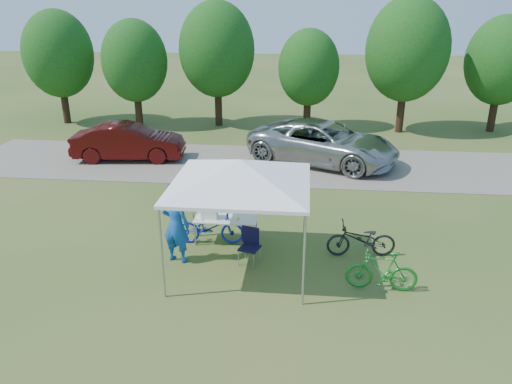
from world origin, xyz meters
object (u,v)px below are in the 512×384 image
at_px(sedan, 129,142).
at_px(cyclist, 176,225).
at_px(folding_chair, 250,242).
at_px(bike_dark, 361,240).
at_px(bike_blue, 210,227).
at_px(folding_table, 226,220).
at_px(cooler, 209,212).
at_px(bike_green, 382,271).
at_px(minivan, 323,143).

bearing_deg(sedan, cyclist, -159.61).
bearing_deg(cyclist, folding_chair, -161.10).
height_order(bike_dark, sedan, sedan).
bearing_deg(bike_blue, folding_table, -78.64).
bearing_deg(cooler, sedan, 123.77).
distance_m(folding_table, bike_dark, 3.54).
distance_m(cyclist, sedan, 8.93).
bearing_deg(folding_chair, bike_blue, 159.77).
bearing_deg(bike_green, folding_table, -114.60).
bearing_deg(cyclist, folding_table, -117.77).
distance_m(bike_green, minivan, 9.25).
distance_m(folding_table, sedan, 8.49).
relative_size(folding_table, sedan, 0.38).
relative_size(cooler, bike_dark, 0.25).
xyz_separation_m(bike_green, minivan, (-1.07, 9.18, 0.36)).
distance_m(bike_green, sedan, 12.50).
bearing_deg(minivan, bike_green, -149.92).
bearing_deg(cooler, bike_green, -25.14).
relative_size(bike_blue, minivan, 0.30).
relative_size(bike_green, sedan, 0.36).
xyz_separation_m(bike_blue, bike_dark, (3.92, -0.33, -0.01)).
relative_size(cooler, sedan, 0.10).
height_order(folding_chair, bike_blue, bike_blue).
height_order(folding_table, cyclist, cyclist).
distance_m(folding_chair, bike_blue, 1.47).
relative_size(folding_chair, sedan, 0.20).
bearing_deg(bike_dark, bike_green, 5.99).
bearing_deg(folding_table, cooler, 180.00).
xyz_separation_m(cyclist, sedan, (-3.97, 7.99, -0.23)).
relative_size(folding_chair, cooler, 2.04).
bearing_deg(folding_table, sedan, 126.23).
bearing_deg(cyclist, bike_green, -175.17).
bearing_deg(bike_dark, folding_table, -102.18).
height_order(cyclist, bike_green, cyclist).
height_order(cooler, sedan, sedan).
distance_m(folding_table, bike_blue, 0.46).
relative_size(bike_green, minivan, 0.27).
relative_size(cyclist, minivan, 0.33).
relative_size(cyclist, sedan, 0.44).
bearing_deg(bike_dark, minivan, -179.19).
bearing_deg(sedan, minivan, -93.57).
bearing_deg(folding_chair, cyclist, -158.45).
xyz_separation_m(bike_dark, minivan, (-0.77, 7.63, 0.38)).
bearing_deg(folding_table, bike_green, -27.62).
height_order(cyclist, bike_dark, cyclist).
height_order(cooler, bike_green, cooler).
bearing_deg(minivan, bike_blue, -179.88).
relative_size(cyclist, bike_dark, 1.12).
bearing_deg(folding_table, minivan, 69.16).
xyz_separation_m(folding_chair, bike_dark, (2.75, 0.57, -0.07)).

